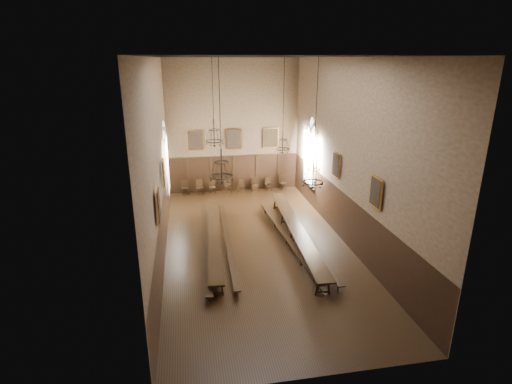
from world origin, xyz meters
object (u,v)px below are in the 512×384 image
object	(u,v)px
chandelier_back_left	(214,136)
chair_4	(241,188)
chair_7	(282,185)
bench_right_inner	(286,239)
bench_right_outer	(306,235)
chandelier_back_right	(283,142)
chair_6	(268,186)
table_left	(215,241)
chair_1	(200,190)
bench_left_outer	(206,243)
chair_5	(255,187)
chair_3	(228,189)
chair_0	(185,190)
chair_2	(213,189)
bench_left_inner	(228,241)
chandelier_front_left	(222,169)
chandelier_front_right	(313,175)
table_right	(296,235)

from	to	relation	value
chandelier_back_left	chair_4	bearing A→B (deg)	69.70
chair_7	chandelier_back_left	size ratio (longest dim) A/B	0.24
bench_right_inner	bench_right_outer	distance (m)	1.11
bench_right_inner	chandelier_back_right	distance (m)	5.15
chair_6	bench_right_inner	bearing A→B (deg)	-108.42
table_left	chair_1	xyz separation A→B (m)	(-0.34, 8.44, -0.06)
chair_4	chandelier_back_right	world-z (taller)	chandelier_back_right
bench_left_outer	chair_5	distance (m)	9.34
chair_3	chair_6	bearing A→B (deg)	-9.66
chair_3	chair_6	size ratio (longest dim) A/B	1.04
chair_1	chandelier_back_left	distance (m)	7.67
bench_left_outer	chair_0	bearing A→B (deg)	96.27
bench_left_outer	chair_2	xyz separation A→B (m)	(0.94, 8.58, -0.01)
chair_0	chair_1	distance (m)	1.03
bench_left_inner	chair_7	bearing A→B (deg)	60.09
bench_right_inner	chair_6	distance (m)	8.79
bench_right_inner	chandelier_back_left	xyz separation A→B (m)	(-3.27, 2.72, 4.86)
chair_4	chandelier_back_right	distance (m)	7.59
chair_2	chandelier_front_left	distance (m)	12.04
bench_left_outer	bench_left_inner	world-z (taller)	bench_left_outer
bench_right_outer	chandelier_front_left	world-z (taller)	chandelier_front_left
chair_0	chandelier_back_right	xyz separation A→B (m)	(5.33, -6.13, 4.38)
chair_2	chair_5	distance (m)	2.99
table_left	bench_right_outer	bearing A→B (deg)	-0.18
bench_right_inner	chair_7	size ratio (longest dim) A/B	9.33
chair_1	chair_2	xyz separation A→B (m)	(0.86, 0.12, -0.04)
bench_right_inner	chair_5	xyz separation A→B (m)	(-0.09, 8.65, 0.03)
chandelier_back_right	bench_right_inner	bearing A→B (deg)	-97.84
bench_left_outer	bench_right_inner	size ratio (longest dim) A/B	1.05
bench_right_outer	chair_3	world-z (taller)	chair_3
table_left	bench_right_outer	world-z (taller)	table_left
chair_2	chandelier_front_left	bearing A→B (deg)	-98.20
chair_5	chandelier_back_right	size ratio (longest dim) A/B	0.20
bench_left_inner	chandelier_front_right	xyz separation A→B (m)	(3.50, -2.38, 3.95)
chair_5	chair_7	bearing A→B (deg)	10.45
bench_left_inner	chair_7	distance (m)	9.78
chair_6	chandelier_back_left	xyz separation A→B (m)	(-4.16, -6.03, 4.86)
bench_right_inner	chandelier_back_right	size ratio (longest dim) A/B	1.97
chandelier_back_right	table_right	bearing A→B (deg)	-86.50
chair_1	bench_left_inner	bearing A→B (deg)	-98.38
table_right	chandelier_back_right	bearing A→B (deg)	93.50
bench_right_inner	bench_left_outer	bearing A→B (deg)	177.39
table_right	bench_left_inner	distance (m)	3.48
chair_4	chandelier_back_right	xyz separation A→B (m)	(1.44, -6.00, 4.42)
chair_2	chandelier_back_right	size ratio (longest dim) A/B	0.19
chair_0	chandelier_front_left	bearing A→B (deg)	-90.75
bench_left_inner	bench_right_inner	distance (m)	2.96
bench_right_inner	chandelier_front_right	world-z (taller)	chandelier_front_right
bench_right_inner	chair_0	xyz separation A→B (m)	(-4.97, 8.77, 0.03)
bench_right_inner	chair_6	world-z (taller)	chair_6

